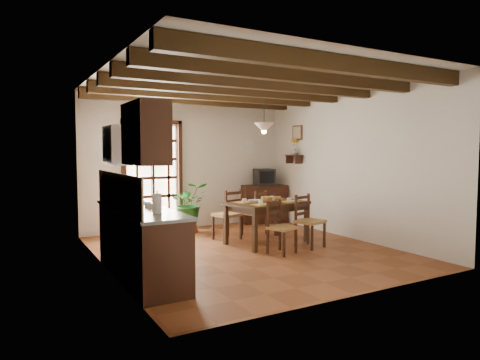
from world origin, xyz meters
TOP-DOWN VIEW (x-y plane):
  - ground_plane at (0.00, 0.00)m, footprint 5.00×5.00m
  - room_shell at (0.00, 0.00)m, footprint 4.52×5.02m
  - ceiling_beams at (0.00, 0.00)m, footprint 4.50×4.34m
  - french_door at (-0.80, 2.45)m, footprint 1.26×0.11m
  - kitchen_counter at (-1.96, -0.60)m, footprint 0.64×2.25m
  - upper_cabinet at (-2.08, -1.30)m, footprint 0.35×0.80m
  - range_hood at (-2.05, -0.05)m, footprint 0.38×0.60m
  - counter_items at (-1.95, -0.51)m, footprint 0.50×1.43m
  - dining_table at (0.61, 0.33)m, footprint 1.51×1.12m
  - chair_near_left at (0.40, -0.42)m, footprint 0.50×0.49m
  - chair_near_right at (1.08, -0.30)m, footprint 0.51×0.50m
  - chair_far_left at (0.14, 0.96)m, footprint 0.53×0.51m
  - chair_far_right at (0.82, 1.09)m, footprint 0.52×0.51m
  - table_setting at (0.61, 0.33)m, footprint 1.00×0.67m
  - table_bowl at (0.36, 0.33)m, footprint 0.27×0.27m
  - sideboard at (1.76, 2.23)m, footprint 1.09×0.66m
  - crt_tv at (1.76, 2.22)m, footprint 0.50×0.47m
  - fuse_box at (1.50, 2.48)m, footprint 0.25×0.03m
  - plant_pot at (-0.20, 1.95)m, footprint 0.35×0.35m
  - potted_plant at (-0.20, 1.95)m, footprint 2.28×2.07m
  - wall_shelf at (2.14, 1.60)m, footprint 0.20×0.42m
  - shelf_vase at (2.14, 1.60)m, footprint 0.15×0.15m
  - shelf_flowers at (2.14, 1.60)m, footprint 0.14×0.14m
  - framed_picture at (2.22, 1.60)m, footprint 0.03×0.32m
  - pendant_lamp at (0.61, 0.43)m, footprint 0.36×0.36m

SIDE VIEW (x-z plane):
  - ground_plane at x=0.00m, z-range 0.00..0.00m
  - plant_pot at x=-0.20m, z-range 0.00..0.22m
  - chair_near_left at x=0.40m, z-range -0.16..0.69m
  - chair_far_right at x=0.82m, z-range -0.16..0.72m
  - chair_near_right at x=1.08m, z-range -0.17..0.74m
  - chair_far_left at x=0.14m, z-range -0.18..0.77m
  - sideboard at x=1.76m, z-range 0.00..0.87m
  - kitchen_counter at x=-1.96m, z-range -0.22..1.16m
  - potted_plant at x=-0.20m, z-range -0.52..1.66m
  - dining_table at x=0.61m, z-range 0.28..1.02m
  - table_setting at x=0.61m, z-range 0.72..0.81m
  - table_bowl at x=0.36m, z-range 0.75..0.80m
  - counter_items at x=-1.95m, z-range 0.83..1.08m
  - crt_tv at x=1.76m, z-range 0.87..1.24m
  - french_door at x=-0.80m, z-range 0.02..2.34m
  - wall_shelf at x=2.14m, z-range 1.41..1.61m
  - shelf_vase at x=2.14m, z-range 1.57..1.73m
  - range_hood at x=-2.05m, z-range 1.46..2.00m
  - fuse_box at x=1.50m, z-range 1.59..1.91m
  - room_shell at x=0.00m, z-range 0.41..3.22m
  - upper_cabinet at x=-2.08m, z-range 1.50..2.20m
  - shelf_flowers at x=2.14m, z-range 1.68..2.04m
  - framed_picture at x=2.22m, z-range 1.89..2.21m
  - pendant_lamp at x=0.61m, z-range 1.66..2.50m
  - ceiling_beams at x=0.00m, z-range 2.59..2.79m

